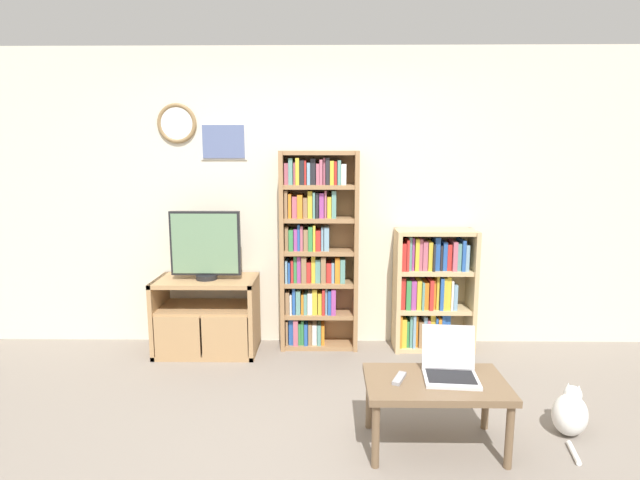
{
  "coord_description": "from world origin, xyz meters",
  "views": [
    {
      "loc": [
        0.2,
        -2.47,
        1.68
      ],
      "look_at": [
        0.15,
        1.06,
        1.09
      ],
      "focal_mm": 28.0,
      "sensor_mm": 36.0,
      "label": 1
    }
  ],
  "objects_px": {
    "tv_stand": "(207,316)",
    "bookshelf_tall": "(315,251)",
    "coffee_table": "(436,389)",
    "remote_near_laptop": "(399,378)",
    "laptop": "(450,365)",
    "bookshelf_short": "(430,290)",
    "cat": "(570,413)",
    "television": "(205,246)"
  },
  "relations": [
    {
      "from": "bookshelf_tall",
      "to": "coffee_table",
      "type": "relative_size",
      "value": 2.14
    },
    {
      "from": "bookshelf_short",
      "to": "remote_near_laptop",
      "type": "height_order",
      "value": "bookshelf_short"
    },
    {
      "from": "tv_stand",
      "to": "television",
      "type": "height_order",
      "value": "television"
    },
    {
      "from": "bookshelf_short",
      "to": "cat",
      "type": "height_order",
      "value": "bookshelf_short"
    },
    {
      "from": "cat",
      "to": "remote_near_laptop",
      "type": "bearing_deg",
      "value": -138.47
    },
    {
      "from": "coffee_table",
      "to": "remote_near_laptop",
      "type": "bearing_deg",
      "value": 179.34
    },
    {
      "from": "tv_stand",
      "to": "remote_near_laptop",
      "type": "xyz_separation_m",
      "value": [
        1.45,
        -1.41,
        0.09
      ]
    },
    {
      "from": "bookshelf_tall",
      "to": "laptop",
      "type": "bearing_deg",
      "value": -61.45
    },
    {
      "from": "tv_stand",
      "to": "television",
      "type": "xyz_separation_m",
      "value": [
        0.02,
        -0.01,
        0.61
      ]
    },
    {
      "from": "television",
      "to": "cat",
      "type": "relative_size",
      "value": 1.17
    },
    {
      "from": "coffee_table",
      "to": "cat",
      "type": "relative_size",
      "value": 1.61
    },
    {
      "from": "remote_near_laptop",
      "to": "television",
      "type": "bearing_deg",
      "value": 158.86
    },
    {
      "from": "television",
      "to": "remote_near_laptop",
      "type": "distance_m",
      "value": 2.07
    },
    {
      "from": "tv_stand",
      "to": "bookshelf_tall",
      "type": "bearing_deg",
      "value": 9.33
    },
    {
      "from": "tv_stand",
      "to": "coffee_table",
      "type": "distance_m",
      "value": 2.18
    },
    {
      "from": "bookshelf_tall",
      "to": "remote_near_laptop",
      "type": "relative_size",
      "value": 10.49
    },
    {
      "from": "bookshelf_short",
      "to": "coffee_table",
      "type": "distance_m",
      "value": 1.58
    },
    {
      "from": "tv_stand",
      "to": "remote_near_laptop",
      "type": "relative_size",
      "value": 5.21
    },
    {
      "from": "television",
      "to": "remote_near_laptop",
      "type": "relative_size",
      "value": 3.56
    },
    {
      "from": "bookshelf_short",
      "to": "cat",
      "type": "bearing_deg",
      "value": -67.09
    },
    {
      "from": "coffee_table",
      "to": "remote_near_laptop",
      "type": "xyz_separation_m",
      "value": [
        -0.21,
        0.0,
        0.06
      ]
    },
    {
      "from": "bookshelf_tall",
      "to": "cat",
      "type": "xyz_separation_m",
      "value": [
        1.59,
        -1.41,
        -0.74
      ]
    },
    {
      "from": "tv_stand",
      "to": "remote_near_laptop",
      "type": "distance_m",
      "value": 2.02
    },
    {
      "from": "bookshelf_tall",
      "to": "bookshelf_short",
      "type": "xyz_separation_m",
      "value": [
        1.0,
        -0.02,
        -0.34
      ]
    },
    {
      "from": "remote_near_laptop",
      "to": "cat",
      "type": "xyz_separation_m",
      "value": [
        1.07,
        0.15,
        -0.29
      ]
    },
    {
      "from": "laptop",
      "to": "remote_near_laptop",
      "type": "distance_m",
      "value": 0.31
    },
    {
      "from": "television",
      "to": "remote_near_laptop",
      "type": "height_order",
      "value": "television"
    },
    {
      "from": "bookshelf_short",
      "to": "remote_near_laptop",
      "type": "xyz_separation_m",
      "value": [
        -0.49,
        -1.54,
        -0.11
      ]
    },
    {
      "from": "television",
      "to": "coffee_table",
      "type": "distance_m",
      "value": 2.24
    },
    {
      "from": "cat",
      "to": "coffee_table",
      "type": "bearing_deg",
      "value": -136.37
    },
    {
      "from": "coffee_table",
      "to": "cat",
      "type": "xyz_separation_m",
      "value": [
        0.86,
        0.16,
        -0.23
      ]
    },
    {
      "from": "television",
      "to": "bookshelf_tall",
      "type": "height_order",
      "value": "bookshelf_tall"
    },
    {
      "from": "remote_near_laptop",
      "to": "bookshelf_tall",
      "type": "bearing_deg",
      "value": 131.49
    },
    {
      "from": "tv_stand",
      "to": "laptop",
      "type": "bearing_deg",
      "value": -37.63
    },
    {
      "from": "tv_stand",
      "to": "bookshelf_tall",
      "type": "relative_size",
      "value": 0.5
    },
    {
      "from": "laptop",
      "to": "cat",
      "type": "distance_m",
      "value": 0.85
    },
    {
      "from": "bookshelf_tall",
      "to": "television",
      "type": "bearing_deg",
      "value": -170.03
    },
    {
      "from": "coffee_table",
      "to": "cat",
      "type": "bearing_deg",
      "value": 10.31
    },
    {
      "from": "television",
      "to": "bookshelf_short",
      "type": "relative_size",
      "value": 0.55
    },
    {
      "from": "bookshelf_tall",
      "to": "coffee_table",
      "type": "bearing_deg",
      "value": -65.1
    },
    {
      "from": "bookshelf_short",
      "to": "laptop",
      "type": "bearing_deg",
      "value": -97.18
    },
    {
      "from": "bookshelf_tall",
      "to": "bookshelf_short",
      "type": "height_order",
      "value": "bookshelf_tall"
    }
  ]
}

